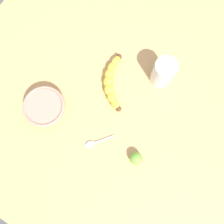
{
  "coord_description": "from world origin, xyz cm",
  "views": [
    {
      "loc": [
        11.19,
        -22.95,
        83.71
      ],
      "look_at": [
        2.99,
        -9.27,
        5.0
      ],
      "focal_mm": 35.54,
      "sensor_mm": 36.0,
      "label": 1
    }
  ],
  "objects": [
    {
      "name": "wooden_tabletop",
      "position": [
        0.0,
        0.0,
        1.5
      ],
      "size": [
        120.0,
        120.0,
        3.0
      ],
      "primitive_type": "cube",
      "color": "tan",
      "rests_on": "ground"
    },
    {
      "name": "ceramic_bowl",
      "position": [
        -18.41,
        -20.32,
        6.21
      ],
      "size": [
        14.94,
        14.94,
        5.43
      ],
      "color": "tan",
      "rests_on": "wooden_tabletop"
    },
    {
      "name": "smoothie_glass",
      "position": [
        11.66,
        12.02,
        8.43
      ],
      "size": [
        7.99,
        7.99,
        11.37
      ],
      "color": "silver",
      "rests_on": "wooden_tabletop"
    },
    {
      "name": "lime_fruit",
      "position": [
        18.7,
        -19.11,
        5.22
      ],
      "size": [
        4.44,
        4.44,
        4.44
      ],
      "primitive_type": "sphere",
      "color": "#75C142",
      "rests_on": "wooden_tabletop"
    },
    {
      "name": "banana",
      "position": [
        -3.18,
        0.42,
        4.93
      ],
      "size": [
        13.21,
        20.0,
        3.85
      ],
      "rotation": [
        0.0,
        0.0,
        5.24
      ],
      "color": "yellow",
      "rests_on": "wooden_tabletop"
    },
    {
      "name": "teaspoon",
      "position": [
        2.55,
        -22.72,
        3.4
      ],
      "size": [
        8.25,
        9.56,
        0.8
      ],
      "rotation": [
        0.0,
        0.0,
        4.02
      ],
      "color": "silver",
      "rests_on": "wooden_tabletop"
    }
  ]
}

